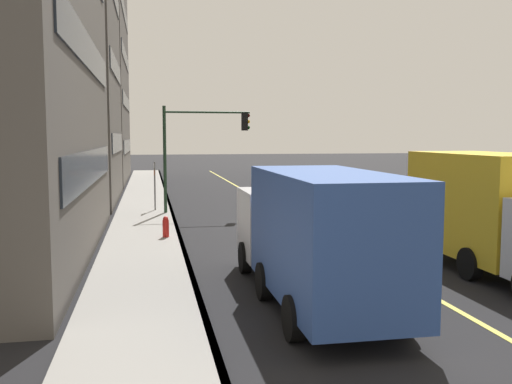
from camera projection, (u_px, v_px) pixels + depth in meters
The scene contains 13 objects.
ground at pixel (304, 224), 25.52m from camera, with size 200.00×200.00×0.00m, color black.
sidewalk_slab at pixel (144, 227), 24.20m from camera, with size 80.00×2.86×0.15m, color gray.
curb_edge at pixel (176, 226), 24.45m from camera, with size 80.00×0.16×0.15m, color slate.
lane_stripe_center at pixel (304, 224), 25.52m from camera, with size 80.00×0.16×0.01m, color #D8CC4C.
building_glass_right at pixel (45, 33), 48.23m from camera, with size 17.79×13.30×25.36m.
car_silver at pixel (324, 194), 31.68m from camera, with size 4.00×1.95×1.42m.
car_navy at pixel (363, 205), 26.33m from camera, with size 4.30×1.92×1.48m.
truck_yellow at pixel (499, 212), 16.06m from camera, with size 7.27×2.58×3.44m.
truck_blue at pixel (315, 233), 13.28m from camera, with size 8.14×2.51×3.16m.
pedestrian_with_backpack at pixel (278, 197), 28.16m from camera, with size 0.42×0.43×1.58m.
traffic_light_mast at pixel (199, 140), 28.20m from camera, with size 0.28×4.36×5.42m.
street_sign_post at pixel (155, 183), 29.10m from camera, with size 0.60×0.08×2.64m.
fire_hydrant at pixel (166, 229), 21.33m from camera, with size 0.24×0.24×0.94m.
Camera 1 is at (-24.41, 6.81, 3.93)m, focal length 39.79 mm.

